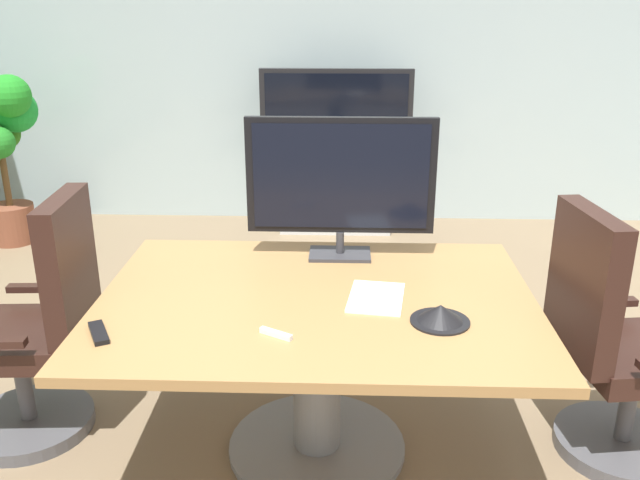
{
  "coord_description": "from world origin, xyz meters",
  "views": [
    {
      "loc": [
        0.1,
        -2.39,
        1.86
      ],
      "look_at": [
        0.0,
        0.3,
        0.87
      ],
      "focal_mm": 37.98,
      "sensor_mm": 36.0,
      "label": 1
    }
  ],
  "objects_px": {
    "conference_table": "(318,338)",
    "office_chair_left": "(38,339)",
    "tv_monitor": "(341,180)",
    "conference_phone": "(440,315)",
    "wall_display_unit": "(336,177)",
    "office_chair_right": "(614,358)",
    "potted_plant": "(2,141)",
    "remote_control": "(99,333)"
  },
  "relations": [
    {
      "from": "conference_table",
      "to": "conference_phone",
      "type": "bearing_deg",
      "value": -23.87
    },
    {
      "from": "office_chair_right",
      "to": "remote_control",
      "type": "xyz_separation_m",
      "value": [
        -1.98,
        -0.37,
        0.28
      ]
    },
    {
      "from": "tv_monitor",
      "to": "remote_control",
      "type": "relative_size",
      "value": 4.94
    },
    {
      "from": "tv_monitor",
      "to": "potted_plant",
      "type": "bearing_deg",
      "value": 141.26
    },
    {
      "from": "conference_table",
      "to": "conference_phone",
      "type": "relative_size",
      "value": 7.87
    },
    {
      "from": "office_chair_right",
      "to": "tv_monitor",
      "type": "relative_size",
      "value": 1.3
    },
    {
      "from": "wall_display_unit",
      "to": "remote_control",
      "type": "height_order",
      "value": "wall_display_unit"
    },
    {
      "from": "potted_plant",
      "to": "conference_phone",
      "type": "relative_size",
      "value": 5.92
    },
    {
      "from": "conference_phone",
      "to": "remote_control",
      "type": "bearing_deg",
      "value": -173.3
    },
    {
      "from": "office_chair_left",
      "to": "wall_display_unit",
      "type": "relative_size",
      "value": 0.83
    },
    {
      "from": "conference_table",
      "to": "office_chair_left",
      "type": "bearing_deg",
      "value": 175.12
    },
    {
      "from": "remote_control",
      "to": "wall_display_unit",
      "type": "bearing_deg",
      "value": 48.7
    },
    {
      "from": "tv_monitor",
      "to": "conference_phone",
      "type": "bearing_deg",
      "value": -60.61
    },
    {
      "from": "office_chair_left",
      "to": "office_chair_right",
      "type": "height_order",
      "value": "same"
    },
    {
      "from": "office_chair_left",
      "to": "remote_control",
      "type": "height_order",
      "value": "office_chair_left"
    },
    {
      "from": "office_chair_left",
      "to": "conference_phone",
      "type": "height_order",
      "value": "office_chair_left"
    },
    {
      "from": "office_chair_left",
      "to": "office_chair_right",
      "type": "xyz_separation_m",
      "value": [
        2.43,
        -0.08,
        0.0
      ]
    },
    {
      "from": "office_chair_right",
      "to": "remote_control",
      "type": "relative_size",
      "value": 6.41
    },
    {
      "from": "tv_monitor",
      "to": "conference_phone",
      "type": "distance_m",
      "value": 0.83
    },
    {
      "from": "office_chair_right",
      "to": "tv_monitor",
      "type": "distance_m",
      "value": 1.36
    },
    {
      "from": "wall_display_unit",
      "to": "conference_phone",
      "type": "relative_size",
      "value": 5.95
    },
    {
      "from": "conference_phone",
      "to": "tv_monitor",
      "type": "bearing_deg",
      "value": 119.39
    },
    {
      "from": "tv_monitor",
      "to": "office_chair_right",
      "type": "bearing_deg",
      "value": -20.94
    },
    {
      "from": "potted_plant",
      "to": "wall_display_unit",
      "type": "bearing_deg",
      "value": 8.67
    },
    {
      "from": "office_chair_left",
      "to": "potted_plant",
      "type": "distance_m",
      "value": 2.77
    },
    {
      "from": "office_chair_left",
      "to": "wall_display_unit",
      "type": "xyz_separation_m",
      "value": [
        1.24,
        2.81,
        -0.01
      ]
    },
    {
      "from": "conference_table",
      "to": "potted_plant",
      "type": "bearing_deg",
      "value": 134.61
    },
    {
      "from": "tv_monitor",
      "to": "wall_display_unit",
      "type": "height_order",
      "value": "tv_monitor"
    },
    {
      "from": "potted_plant",
      "to": "remote_control",
      "type": "relative_size",
      "value": 7.67
    },
    {
      "from": "tv_monitor",
      "to": "potted_plant",
      "type": "relative_size",
      "value": 0.64
    },
    {
      "from": "office_chair_right",
      "to": "conference_phone",
      "type": "relative_size",
      "value": 4.95
    },
    {
      "from": "office_chair_left",
      "to": "conference_phone",
      "type": "bearing_deg",
      "value": 76.09
    },
    {
      "from": "remote_control",
      "to": "conference_table",
      "type": "bearing_deg",
      "value": -3.23
    },
    {
      "from": "wall_display_unit",
      "to": "remote_control",
      "type": "relative_size",
      "value": 7.71
    },
    {
      "from": "conference_table",
      "to": "office_chair_right",
      "type": "relative_size",
      "value": 1.59
    },
    {
      "from": "office_chair_left",
      "to": "conference_phone",
      "type": "relative_size",
      "value": 4.95
    },
    {
      "from": "conference_table",
      "to": "wall_display_unit",
      "type": "height_order",
      "value": "wall_display_unit"
    },
    {
      "from": "conference_table",
      "to": "wall_display_unit",
      "type": "distance_m",
      "value": 2.92
    },
    {
      "from": "conference_table",
      "to": "tv_monitor",
      "type": "relative_size",
      "value": 2.06
    },
    {
      "from": "tv_monitor",
      "to": "wall_display_unit",
      "type": "distance_m",
      "value": 2.54
    },
    {
      "from": "conference_table",
      "to": "office_chair_left",
      "type": "relative_size",
      "value": 1.59
    },
    {
      "from": "conference_phone",
      "to": "potted_plant",
      "type": "bearing_deg",
      "value": 137.23
    }
  ]
}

